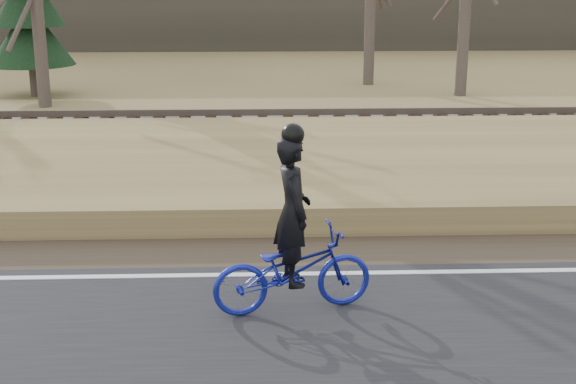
{
  "coord_description": "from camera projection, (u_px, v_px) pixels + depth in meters",
  "views": [
    {
      "loc": [
        4.1,
        -9.6,
        4.01
      ],
      "look_at": [
        4.48,
        0.5,
        1.1
      ],
      "focal_mm": 50.0,
      "sensor_mm": 36.0,
      "label": 1
    }
  ],
  "objects": [
    {
      "name": "cyclist",
      "position": [
        293.0,
        253.0,
        9.26
      ],
      "size": [
        1.98,
        1.04,
        2.23
      ],
      "rotation": [
        0.0,
        0.0,
        1.79
      ],
      "color": "navy",
      "rests_on": "road"
    },
    {
      "name": "embankment",
      "position": [
        27.0,
        185.0,
        14.15
      ],
      "size": [
        120.0,
        5.0,
        0.44
      ],
      "primitive_type": "cube",
      "color": "#95834C",
      "rests_on": "ground"
    },
    {
      "name": "ballast",
      "position": [
        74.0,
        139.0,
        17.8
      ],
      "size": [
        120.0,
        3.0,
        0.45
      ],
      "primitive_type": "cube",
      "color": "slate",
      "rests_on": "ground"
    },
    {
      "name": "railroad",
      "position": [
        73.0,
        125.0,
        17.72
      ],
      "size": [
        120.0,
        2.4,
        0.29
      ],
      "color": "black",
      "rests_on": "ballast"
    }
  ]
}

